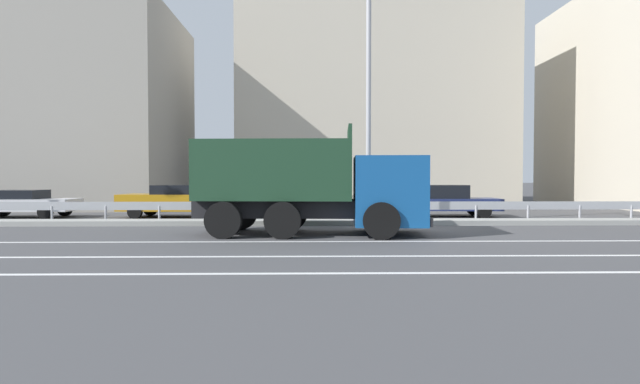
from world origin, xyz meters
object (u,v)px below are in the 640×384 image
object	(u,v)px
median_road_sign	(230,190)
parked_car_3	(176,200)
parked_car_2	(23,203)
parked_car_4	(317,200)
dump_truck	(338,194)
parked_car_5	(447,201)
street_lamp_1	(369,69)

from	to	relation	value
median_road_sign	parked_car_3	bearing A→B (deg)	129.54
parked_car_2	parked_car_3	xyz separation A→B (m)	(6.52, 0.05, 0.10)
median_road_sign	parked_car_4	size ratio (longest dim) A/B	0.47
dump_truck	parked_car_5	xyz separation A→B (m)	(5.18, 6.78, -0.51)
median_road_sign	parked_car_4	distance (m)	4.48
median_road_sign	parked_car_5	distance (m)	9.68
median_road_sign	street_lamp_1	distance (m)	6.66
parked_car_3	parked_car_4	size ratio (longest dim) A/B	0.95
dump_truck	parked_car_2	distance (m)	14.78
dump_truck	parked_car_3	xyz separation A→B (m)	(-6.69, 6.66, -0.49)
dump_truck	parked_car_2	size ratio (longest dim) A/B	1.59
parked_car_4	median_road_sign	bearing A→B (deg)	-45.22
parked_car_5	parked_car_2	bearing A→B (deg)	-86.31
parked_car_3	parked_car_5	distance (m)	11.86
parked_car_2	parked_car_5	xyz separation A→B (m)	(18.38, 0.17, 0.07)
parked_car_2	dump_truck	bearing A→B (deg)	64.00
parked_car_3	parked_car_2	bearing A→B (deg)	93.72
median_road_sign	parked_car_4	bearing A→B (deg)	43.63
street_lamp_1	parked_car_4	size ratio (longest dim) A/B	2.10
dump_truck	parked_car_3	size ratio (longest dim) A/B	1.51
dump_truck	street_lamp_1	bearing A→B (deg)	159.61
parked_car_3	parked_car_4	distance (m)	6.16
parked_car_4	parked_car_3	bearing A→B (deg)	-93.15
median_road_sign	street_lamp_1	world-z (taller)	street_lamp_1
street_lamp_1	parked_car_4	xyz separation A→B (m)	(-1.80, 3.38, -4.86)
parked_car_2	parked_car_5	world-z (taller)	parked_car_5
dump_truck	parked_car_3	bearing A→B (deg)	-131.37
dump_truck	parked_car_4	bearing A→B (deg)	-171.42
street_lamp_1	parked_car_2	size ratio (longest dim) A/B	2.34
street_lamp_1	parked_car_5	world-z (taller)	street_lamp_1
parked_car_4	parked_car_5	bearing A→B (deg)	96.94
parked_car_4	street_lamp_1	bearing A→B (deg)	29.19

